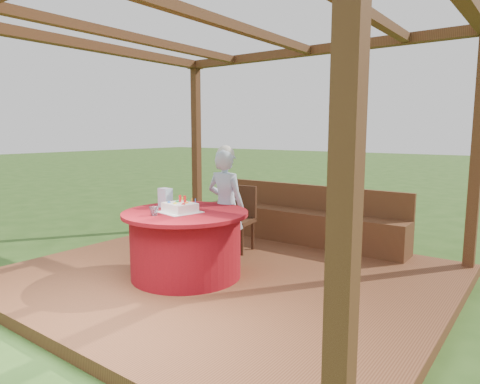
{
  "coord_description": "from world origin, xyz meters",
  "views": [
    {
      "loc": [
        2.84,
        -3.61,
        1.68
      ],
      "look_at": [
        0.0,
        0.25,
        1.0
      ],
      "focal_mm": 32.0,
      "sensor_mm": 36.0,
      "label": 1
    }
  ],
  "objects_px": {
    "elderly_woman": "(226,204)",
    "gift_bag": "(165,198)",
    "chair": "(239,215)",
    "birthday_cake": "(180,207)",
    "bench": "(301,223)",
    "table": "(186,243)",
    "drinking_glass": "(154,211)"
  },
  "relations": [
    {
      "from": "table",
      "to": "chair",
      "type": "relative_size",
      "value": 1.59
    },
    {
      "from": "drinking_glass",
      "to": "elderly_woman",
      "type": "bearing_deg",
      "value": 82.55
    },
    {
      "from": "table",
      "to": "bench",
      "type": "bearing_deg",
      "value": 81.95
    },
    {
      "from": "elderly_woman",
      "to": "gift_bag",
      "type": "relative_size",
      "value": 6.45
    },
    {
      "from": "bench",
      "to": "birthday_cake",
      "type": "relative_size",
      "value": 6.74
    },
    {
      "from": "bench",
      "to": "birthday_cake",
      "type": "height_order",
      "value": "birthday_cake"
    },
    {
      "from": "chair",
      "to": "birthday_cake",
      "type": "distance_m",
      "value": 1.3
    },
    {
      "from": "elderly_woman",
      "to": "bench",
      "type": "bearing_deg",
      "value": 79.24
    },
    {
      "from": "elderly_woman",
      "to": "gift_bag",
      "type": "xyz_separation_m",
      "value": [
        -0.38,
        -0.61,
        0.12
      ]
    },
    {
      "from": "bench",
      "to": "gift_bag",
      "type": "distance_m",
      "value": 2.18
    },
    {
      "from": "birthday_cake",
      "to": "drinking_glass",
      "type": "xyz_separation_m",
      "value": [
        -0.09,
        -0.29,
        -0.01
      ]
    },
    {
      "from": "chair",
      "to": "drinking_glass",
      "type": "relative_size",
      "value": 8.64
    },
    {
      "from": "table",
      "to": "elderly_woman",
      "type": "height_order",
      "value": "elderly_woman"
    },
    {
      "from": "table",
      "to": "elderly_woman",
      "type": "distance_m",
      "value": 0.75
    },
    {
      "from": "chair",
      "to": "birthday_cake",
      "type": "bearing_deg",
      "value": -83.26
    },
    {
      "from": "table",
      "to": "chair",
      "type": "distance_m",
      "value": 1.21
    },
    {
      "from": "elderly_woman",
      "to": "drinking_glass",
      "type": "relative_size",
      "value": 14.26
    },
    {
      "from": "bench",
      "to": "chair",
      "type": "relative_size",
      "value": 3.54
    },
    {
      "from": "table",
      "to": "chair",
      "type": "bearing_deg",
      "value": 97.98
    },
    {
      "from": "birthday_cake",
      "to": "drinking_glass",
      "type": "bearing_deg",
      "value": -106.98
    },
    {
      "from": "elderly_woman",
      "to": "birthday_cake",
      "type": "xyz_separation_m",
      "value": [
        -0.05,
        -0.73,
        0.06
      ]
    },
    {
      "from": "gift_bag",
      "to": "table",
      "type": "bearing_deg",
      "value": -0.89
    },
    {
      "from": "bench",
      "to": "drinking_glass",
      "type": "bearing_deg",
      "value": -99.37
    },
    {
      "from": "birthday_cake",
      "to": "bench",
      "type": "bearing_deg",
      "value": 81.68
    },
    {
      "from": "chair",
      "to": "birthday_cake",
      "type": "height_order",
      "value": "birthday_cake"
    },
    {
      "from": "elderly_woman",
      "to": "gift_bag",
      "type": "distance_m",
      "value": 0.73
    },
    {
      "from": "bench",
      "to": "gift_bag",
      "type": "bearing_deg",
      "value": -107.93
    },
    {
      "from": "bench",
      "to": "table",
      "type": "height_order",
      "value": "bench"
    },
    {
      "from": "bench",
      "to": "drinking_glass",
      "type": "distance_m",
      "value": 2.49
    },
    {
      "from": "birthday_cake",
      "to": "gift_bag",
      "type": "bearing_deg",
      "value": 161.14
    },
    {
      "from": "bench",
      "to": "elderly_woman",
      "type": "distance_m",
      "value": 1.48
    },
    {
      "from": "bench",
      "to": "elderly_woman",
      "type": "bearing_deg",
      "value": -100.76
    }
  ]
}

